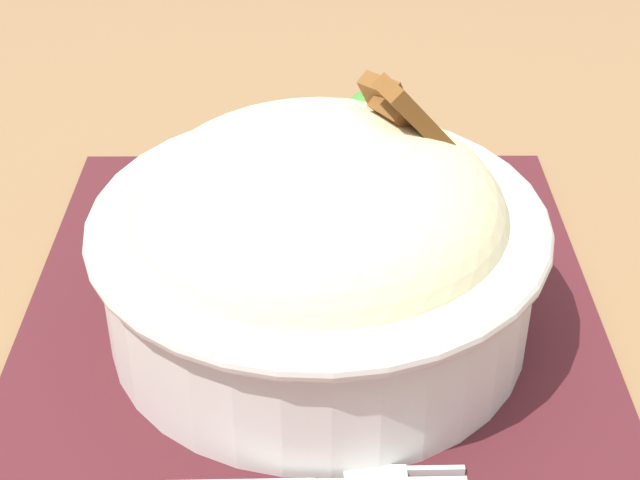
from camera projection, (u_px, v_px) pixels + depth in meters
name	position (u px, v px, depth m)	size (l,w,h in m)	color
placemat	(313.00, 366.00, 0.46)	(0.40, 0.29, 0.00)	#47191E
bowl	(321.00, 241.00, 0.45)	(0.24, 0.24, 0.12)	silver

